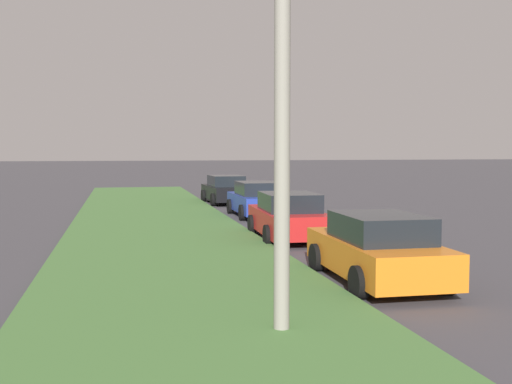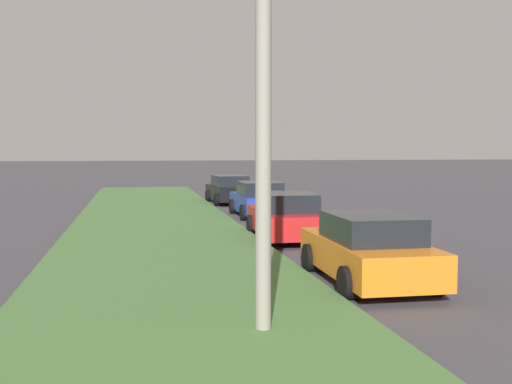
% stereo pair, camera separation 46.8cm
% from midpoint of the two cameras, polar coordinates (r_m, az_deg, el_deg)
% --- Properties ---
extents(grass_median, '(60.00, 6.00, 0.12)m').
position_cam_midpoint_polar(grass_median, '(14.49, -7.40, -6.99)').
color(grass_median, '#477238').
rests_on(grass_median, ground).
extents(parked_car_orange, '(4.34, 2.09, 1.47)m').
position_cam_midpoint_polar(parked_car_orange, '(13.11, 11.50, -5.30)').
color(parked_car_orange, orange).
rests_on(parked_car_orange, ground).
extents(parked_car_red, '(4.37, 2.15, 1.47)m').
position_cam_midpoint_polar(parked_car_red, '(19.05, 3.53, -2.33)').
color(parked_car_red, red).
rests_on(parked_car_red, ground).
extents(parked_car_blue, '(4.30, 2.03, 1.47)m').
position_cam_midpoint_polar(parked_car_blue, '(25.48, 0.80, -0.72)').
color(parked_car_blue, '#23389E').
rests_on(parked_car_blue, ground).
extents(parked_car_black, '(4.37, 2.16, 1.47)m').
position_cam_midpoint_polar(parked_car_black, '(31.73, -2.10, 0.21)').
color(parked_car_black, black).
rests_on(parked_car_black, ground).
extents(streetlight, '(0.55, 2.87, 7.50)m').
position_cam_midpoint_polar(streetlight, '(9.20, 4.46, 13.83)').
color(streetlight, gray).
rests_on(streetlight, ground).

